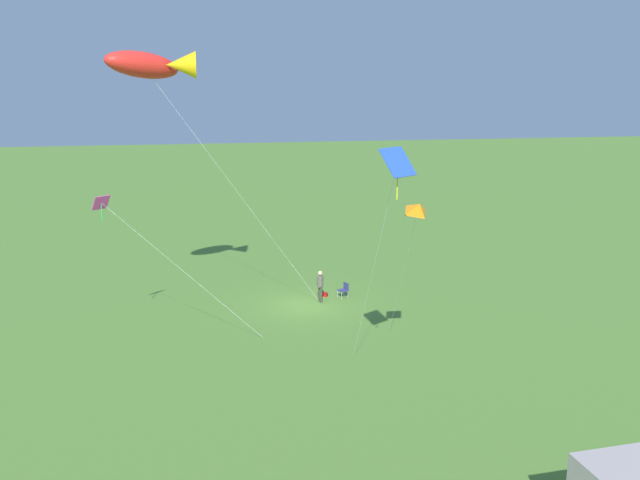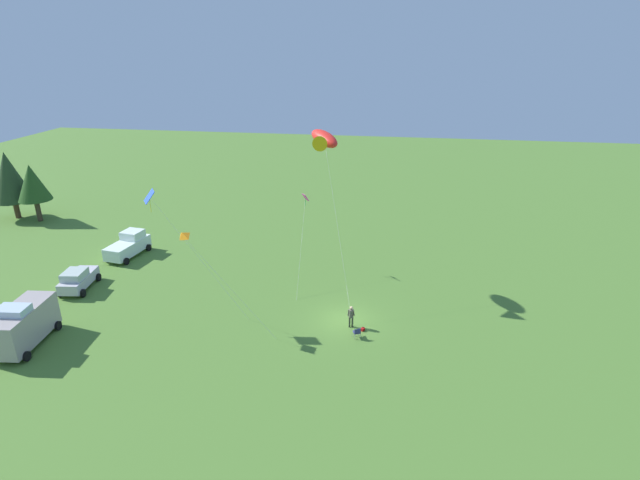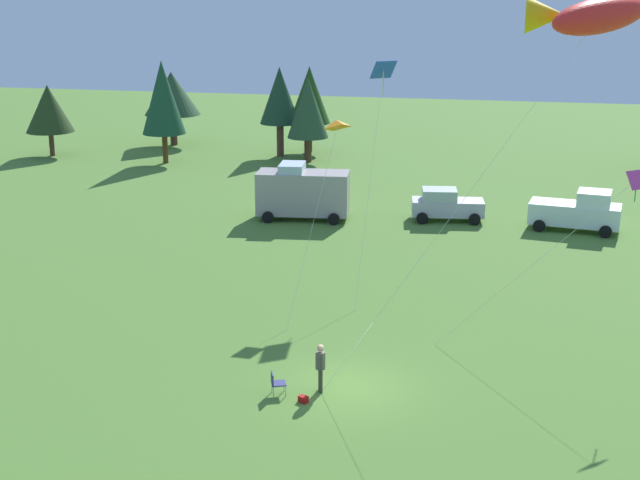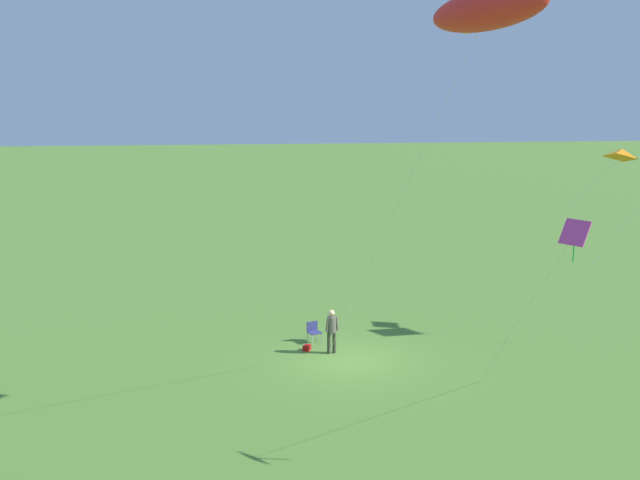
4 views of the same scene
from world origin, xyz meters
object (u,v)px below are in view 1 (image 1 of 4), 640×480
folding_chair (344,289)px  backpack_on_grass (325,294)px  kite_diamond_rainbow (108,209)px  kite_large_fish (152,65)px  kite_diamond_blue (396,169)px  person_kite_flyer (320,284)px  kite_delta_orange (419,209)px

folding_chair → backpack_on_grass: (1.04, -0.34, -0.38)m
kite_diamond_rainbow → kite_large_fish: bearing=-136.1°
kite_diamond_rainbow → kite_diamond_blue: bearing=137.6°
kite_large_fish → folding_chair: bearing=-157.5°
backpack_on_grass → kite_large_fish: size_ratio=0.02×
person_kite_flyer → kite_diamond_blue: (-0.15, 14.77, 8.37)m
person_kite_flyer → kite_delta_orange: size_ratio=0.22×
backpack_on_grass → kite_delta_orange: kite_delta_orange is taller
backpack_on_grass → kite_large_fish: 15.69m
kite_diamond_rainbow → folding_chair: bearing=-152.9°
person_kite_flyer → kite_delta_orange: (-1.84, 11.88, 6.40)m
folding_chair → kite_diamond_rainbow: (11.60, 5.95, 6.04)m
folding_chair → kite_diamond_blue: 17.80m
folding_chair → kite_delta_orange: kite_delta_orange is taller
backpack_on_grass → folding_chair: bearing=161.7°
kite_diamond_blue → kite_delta_orange: kite_diamond_blue is taller
kite_diamond_rainbow → kite_delta_orange: kite_delta_orange is taller
person_kite_flyer → folding_chair: person_kite_flyer is taller
folding_chair → kite_diamond_rainbow: 14.37m
kite_diamond_blue → kite_delta_orange: 3.89m
kite_large_fish → kite_diamond_blue: bearing=125.9°
person_kite_flyer → kite_delta_orange: bearing=83.3°
folding_chair → backpack_on_grass: bearing=-40.7°
backpack_on_grass → person_kite_flyer: bearing=67.0°
kite_diamond_rainbow → kite_diamond_blue: size_ratio=0.73×
person_kite_flyer → backpack_on_grass: person_kite_flyer is taller
kite_large_fish → backpack_on_grass: bearing=-153.2°
backpack_on_grass → kite_delta_orange: (-1.44, 12.81, 7.31)m
kite_large_fish → kite_diamond_blue: (-8.25, 11.40, -3.20)m
backpack_on_grass → kite_large_fish: bearing=26.8°
person_kite_flyer → kite_diamond_rainbow: size_ratio=0.24×
backpack_on_grass → kite_diamond_blue: 18.24m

